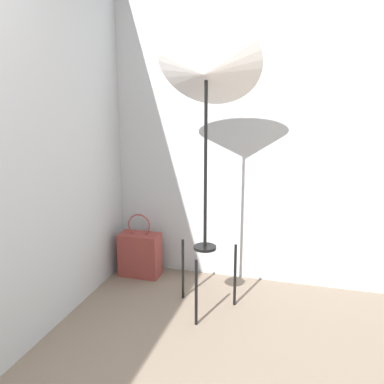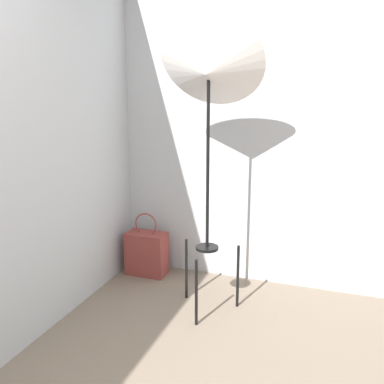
% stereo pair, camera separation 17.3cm
% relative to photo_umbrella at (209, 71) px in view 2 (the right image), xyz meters
% --- Properties ---
extents(wall_back, '(8.00, 0.05, 2.60)m').
position_rel_photo_umbrella_xyz_m(wall_back, '(0.37, 0.62, -0.33)').
color(wall_back, '#B7BCC1').
rests_on(wall_back, ground_plane).
extents(wall_side_left, '(0.05, 8.00, 2.60)m').
position_rel_photo_umbrella_xyz_m(wall_side_left, '(-0.91, -0.73, -0.33)').
color(wall_side_left, '#B7BCC1').
rests_on(wall_side_left, ground_plane).
extents(photo_umbrella, '(0.69, 0.52, 1.98)m').
position_rel_photo_umbrella_xyz_m(photo_umbrella, '(0.00, 0.00, 0.00)').
color(photo_umbrella, black).
rests_on(photo_umbrella, ground_plane).
extents(tote_bag, '(0.33, 0.18, 0.53)m').
position_rel_photo_umbrella_xyz_m(tote_bag, '(-0.65, 0.40, -1.45)').
color(tote_bag, brown).
rests_on(tote_bag, ground_plane).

